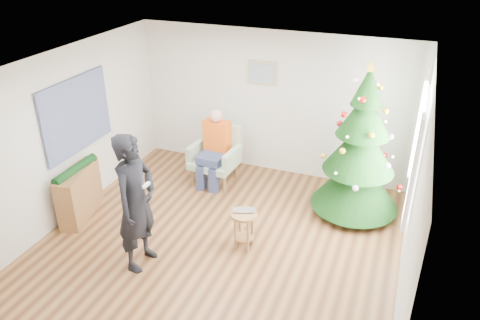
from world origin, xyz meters
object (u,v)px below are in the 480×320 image
at_px(stool, 244,230).
at_px(console, 79,193).
at_px(christmas_tree, 360,149).
at_px(armchair, 216,161).
at_px(standing_man, 136,203).

relative_size(stool, console, 0.57).
distance_m(christmas_tree, stool, 2.16).
bearing_deg(armchair, stool, -50.73).
height_order(christmas_tree, armchair, christmas_tree).
height_order(christmas_tree, standing_man, christmas_tree).
distance_m(christmas_tree, standing_man, 3.41).
relative_size(stool, armchair, 0.56).
bearing_deg(standing_man, armchair, 0.87).
relative_size(armchair, standing_man, 0.54).
bearing_deg(stool, console, -176.81).
relative_size(christmas_tree, armchair, 2.40).
bearing_deg(armchair, christmas_tree, 1.16).
bearing_deg(standing_man, christmas_tree, -45.40).
distance_m(armchair, console, 2.37).
height_order(stool, standing_man, standing_man).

